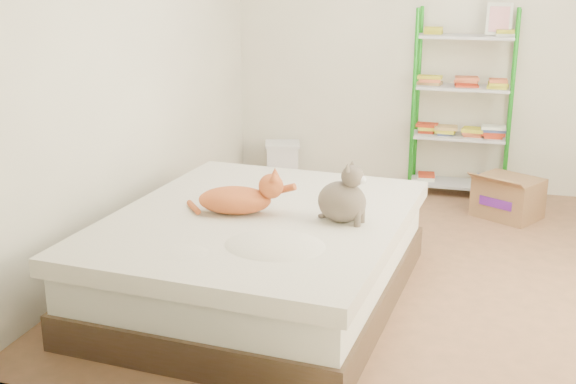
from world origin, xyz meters
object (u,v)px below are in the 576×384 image
at_px(bed, 259,256).
at_px(orange_cat, 235,197).
at_px(cardboard_box, 508,197).
at_px(grey_cat, 342,193).
at_px(shelf_unit, 463,108).
at_px(white_bin, 282,161).

bearing_deg(bed, orange_cat, -168.25).
distance_m(orange_cat, cardboard_box, 2.72).
distance_m(grey_cat, cardboard_box, 2.36).
bearing_deg(shelf_unit, orange_cat, -114.54).
bearing_deg(orange_cat, bed, -4.46).
relative_size(grey_cat, white_bin, 0.89).
relative_size(orange_cat, grey_cat, 1.48).
height_order(bed, white_bin, bed).
bearing_deg(cardboard_box, bed, -96.43).
xyz_separation_m(cardboard_box, white_bin, (-2.15, 0.53, 0.02)).
relative_size(grey_cat, cardboard_box, 0.56).
distance_m(bed, orange_cat, 0.41).
height_order(bed, cardboard_box, bed).
height_order(orange_cat, grey_cat, grey_cat).
relative_size(shelf_unit, cardboard_box, 2.67).
distance_m(shelf_unit, white_bin, 1.81).
xyz_separation_m(bed, shelf_unit, (1.06, 2.63, 0.54)).
distance_m(shelf_unit, cardboard_box, 0.97).
bearing_deg(orange_cat, shelf_unit, 52.71).
xyz_separation_m(grey_cat, cardboard_box, (0.99, 2.06, -0.56)).
xyz_separation_m(bed, white_bin, (-0.64, 2.60, -0.08)).
relative_size(bed, shelf_unit, 1.31).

